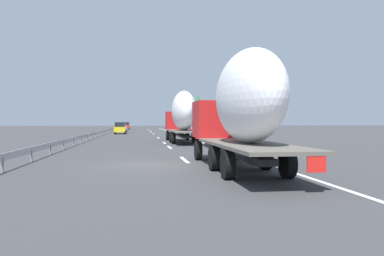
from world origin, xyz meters
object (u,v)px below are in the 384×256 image
at_px(car_white_van, 122,127).
at_px(car_red_compact, 126,126).
at_px(road_sign, 192,120).
at_px(car_yellow_coupe, 120,128).
at_px(truck_lead, 182,115).
at_px(truck_trailing, 241,107).

height_order(car_white_van, car_red_compact, car_white_van).
height_order(car_white_van, road_sign, road_sign).
bearing_deg(road_sign, car_yellow_coupe, 42.96).
xyz_separation_m(truck_lead, car_white_van, (38.44, 7.47, -1.74)).
relative_size(truck_trailing, car_yellow_coupe, 2.71).
distance_m(car_yellow_coupe, road_sign, 15.28).
relative_size(car_red_compact, road_sign, 1.26).
relative_size(truck_lead, road_sign, 4.06).
xyz_separation_m(car_red_compact, road_sign, (-46.24, -10.58, 1.27)).
bearing_deg(car_white_van, truck_trailing, -172.86).
height_order(truck_trailing, road_sign, truck_trailing).
height_order(truck_trailing, car_white_van, truck_trailing).
xyz_separation_m(car_white_van, car_red_compact, (23.25, 0.01, -0.00)).
height_order(car_white_van, car_yellow_coupe, car_yellow_coupe).
xyz_separation_m(truck_lead, road_sign, (15.46, -3.10, -0.48)).
bearing_deg(car_white_van, car_red_compact, 0.02).
relative_size(car_yellow_coupe, road_sign, 1.39).
xyz_separation_m(truck_trailing, road_sign, (36.59, -3.10, -0.44)).
relative_size(car_white_van, car_red_compact, 1.12).
bearing_deg(road_sign, truck_lead, 168.66).
bearing_deg(truck_lead, car_white_van, 10.99).
bearing_deg(car_red_compact, car_yellow_coupe, -179.67).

